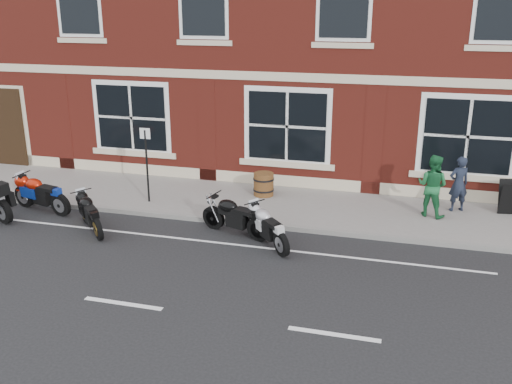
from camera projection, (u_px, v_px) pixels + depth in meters
The scene contains 12 objects.
ground at pixel (183, 242), 13.53m from camera, with size 80.00×80.00×0.00m, color black.
sidewalk at pixel (223, 200), 16.26m from camera, with size 30.00×3.00×0.12m, color slate.
kerb at pixel (204, 219), 14.81m from camera, with size 30.00×0.16×0.12m, color slate.
moto_sport_red at pixel (41, 192), 15.42m from camera, with size 2.02×0.63×0.92m.
moto_sport_black at pixel (91, 212), 14.12m from camera, with size 1.39×1.41×0.84m.
moto_sport_silver at pixel (268, 225), 13.26m from camera, with size 1.34×1.48×0.85m.
moto_naked_black at pixel (235, 215), 13.86m from camera, with size 1.90×0.77×0.89m.
pedestrian_left at pixel (459, 184), 15.03m from camera, with size 0.54×0.36×1.49m, color #1A202F.
pedestrian_right at pixel (432, 186), 14.65m from camera, with size 0.79×0.62×1.63m, color #1B5F32.
a_board_sign at pixel (510, 197), 14.92m from camera, with size 0.53×0.36×0.89m, color black, non-canonical shape.
barrel_planter at pixel (264, 184), 16.36m from camera, with size 0.60×0.60×0.67m.
parking_sign at pixel (147, 160), 15.58m from camera, with size 0.30×0.06×2.09m.
Camera 1 is at (4.95, -11.56, 5.42)m, focal length 40.00 mm.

